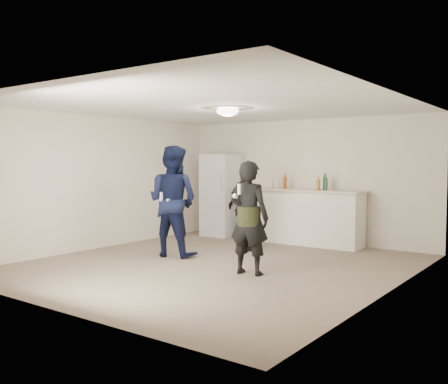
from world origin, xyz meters
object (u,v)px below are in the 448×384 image
Objects in this scene: counter at (298,217)px; man at (173,201)px; woman at (249,218)px; fridge at (221,195)px; spectator at (246,208)px; shaker at (274,184)px.

counter is 2.78m from man.
counter is at bearing -82.48° from woman.
man is 1.91m from woman.
fridge is at bearing -83.16° from man.
fridge is at bearing -54.15° from woman.
fridge is at bearing -25.84° from spectator.
man is at bearing -114.17° from counter.
spectator is (1.49, -1.24, -0.11)m from fridge.
shaker is 0.10× the size of woman.
man is at bearing 72.12° from spectator.
woman is 1.04× the size of spectator.
fridge is 2.55m from man.
fridge is (-1.88, -0.07, 0.38)m from counter.
shaker is at bearing -171.11° from counter.
man reaches higher than shaker.
spectator is (-1.12, 1.62, -0.03)m from woman.
counter is 1.91m from fridge.
man reaches higher than fridge.
woman is at bearing 138.55° from spectator.
fridge is 10.59× the size of shaker.
woman is (1.86, -0.42, -0.13)m from man.
fridge is 1.09× the size of woman.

